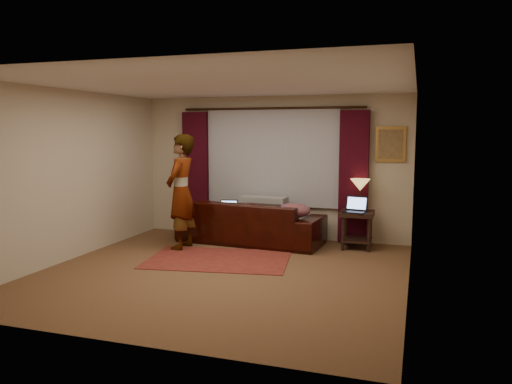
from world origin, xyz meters
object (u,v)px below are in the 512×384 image
laptop_table (354,205)px  person (181,192)px  laptop_sofa (228,207)px  end_table (357,230)px  tiffany_lamp (360,195)px  sofa (251,214)px

laptop_table → person: bearing=-154.6°
laptop_sofa → end_table: 2.27m
end_table → tiffany_lamp: 0.60m
tiffany_lamp → laptop_table: tiffany_lamp is taller
end_table → laptop_table: (-0.03, -0.14, 0.45)m
sofa → laptop_table: 1.83m
end_table → laptop_table: laptop_table is taller
end_table → tiffany_lamp: size_ratio=1.19×
sofa → laptop_sofa: (-0.38, -0.11, 0.11)m
sofa → laptop_table: bearing=-175.7°
sofa → laptop_sofa: sofa is taller
laptop_sofa → tiffany_lamp: size_ratio=0.64×
sofa → person: 1.32m
tiffany_lamp → laptop_table: bearing=-100.4°
laptop_sofa → laptop_table: bearing=-9.7°
tiffany_lamp → person: person is taller
end_table → person: 3.02m
laptop_table → person: (-2.77, -0.78, 0.20)m
sofa → tiffany_lamp: (1.87, 0.28, 0.39)m
sofa → laptop_sofa: size_ratio=7.51×
laptop_sofa → tiffany_lamp: tiffany_lamp is taller
sofa → tiffany_lamp: size_ratio=4.79×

